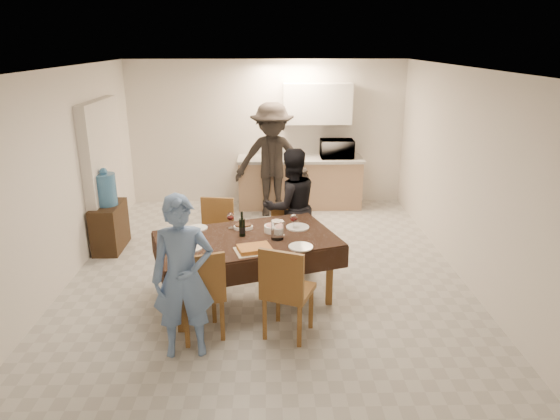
# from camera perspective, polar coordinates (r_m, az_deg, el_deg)

# --- Properties ---
(floor) EXTENTS (5.00, 6.00, 0.02)m
(floor) POSITION_cam_1_polar(r_m,az_deg,el_deg) (6.73, -1.53, -6.77)
(floor) COLOR #B9B9B4
(floor) RESTS_ON ground
(ceiling) EXTENTS (5.00, 6.00, 0.02)m
(ceiling) POSITION_cam_1_polar(r_m,az_deg,el_deg) (6.08, -1.75, 15.93)
(ceiling) COLOR white
(ceiling) RESTS_ON wall_back
(wall_back) EXTENTS (5.00, 0.02, 2.60)m
(wall_back) POSITION_cam_1_polar(r_m,az_deg,el_deg) (9.21, -1.54, 8.78)
(wall_back) COLOR silver
(wall_back) RESTS_ON floor
(wall_front) EXTENTS (5.00, 0.02, 2.60)m
(wall_front) POSITION_cam_1_polar(r_m,az_deg,el_deg) (3.47, -1.86, -8.81)
(wall_front) COLOR silver
(wall_front) RESTS_ON floor
(wall_left) EXTENTS (0.02, 6.00, 2.60)m
(wall_left) POSITION_cam_1_polar(r_m,az_deg,el_deg) (6.77, -23.33, 3.55)
(wall_left) COLOR silver
(wall_left) RESTS_ON floor
(wall_right) EXTENTS (0.02, 6.00, 2.60)m
(wall_right) POSITION_cam_1_polar(r_m,az_deg,el_deg) (6.74, 20.18, 3.87)
(wall_right) COLOR silver
(wall_right) RESTS_ON floor
(stub_partition) EXTENTS (0.15, 1.40, 2.10)m
(stub_partition) POSITION_cam_1_polar(r_m,az_deg,el_deg) (7.90, -19.46, 4.14)
(stub_partition) COLOR beige
(stub_partition) RESTS_ON floor
(kitchen_base_cabinet) EXTENTS (2.20, 0.60, 0.86)m
(kitchen_base_cabinet) POSITION_cam_1_polar(r_m,az_deg,el_deg) (9.11, 2.28, 3.04)
(kitchen_base_cabinet) COLOR tan
(kitchen_base_cabinet) RESTS_ON floor
(kitchen_worktop) EXTENTS (2.24, 0.64, 0.05)m
(kitchen_worktop) POSITION_cam_1_polar(r_m,az_deg,el_deg) (9.00, 2.32, 5.83)
(kitchen_worktop) COLOR #AFAFAA
(kitchen_worktop) RESTS_ON kitchen_base_cabinet
(upper_cabinet) EXTENTS (1.20, 0.34, 0.70)m
(upper_cabinet) POSITION_cam_1_polar(r_m,az_deg,el_deg) (8.99, 4.29, 12.03)
(upper_cabinet) COLOR white
(upper_cabinet) RESTS_ON wall_back
(dining_table) EXTENTS (2.26, 1.73, 0.78)m
(dining_table) POSITION_cam_1_polar(r_m,az_deg,el_deg) (5.71, -3.84, -3.49)
(dining_table) COLOR black
(dining_table) RESTS_ON floor
(chair_near_left) EXTENTS (0.57, 0.58, 0.53)m
(chair_near_left) POSITION_cam_1_polar(r_m,az_deg,el_deg) (5.05, -9.37, -8.63)
(chair_near_left) COLOR brown
(chair_near_left) RESTS_ON floor
(chair_near_right) EXTENTS (0.60, 0.62, 0.55)m
(chair_near_right) POSITION_cam_1_polar(r_m,az_deg,el_deg) (4.99, 1.01, -8.46)
(chair_near_right) COLOR brown
(chair_near_right) RESTS_ON floor
(chair_far_left) EXTENTS (0.49, 0.50, 0.52)m
(chair_far_left) POSITION_cam_1_polar(r_m,az_deg,el_deg) (6.41, -7.59, -2.55)
(chair_far_left) COLOR brown
(chair_far_left) RESTS_ON floor
(chair_far_right) EXTENTS (0.46, 0.46, 0.47)m
(chair_far_right) POSITION_cam_1_polar(r_m,az_deg,el_deg) (6.41, 0.48, -2.97)
(chair_far_right) COLOR brown
(chair_far_right) RESTS_ON floor
(console) EXTENTS (0.37, 0.73, 0.68)m
(console) POSITION_cam_1_polar(r_m,az_deg,el_deg) (7.65, -18.87, -1.84)
(console) COLOR #301F10
(console) RESTS_ON floor
(water_jug) EXTENTS (0.30, 0.30, 0.46)m
(water_jug) POSITION_cam_1_polar(r_m,az_deg,el_deg) (7.48, -19.33, 2.23)
(water_jug) COLOR #4484BE
(water_jug) RESTS_ON console
(wine_bottle) EXTENTS (0.07, 0.07, 0.29)m
(wine_bottle) POSITION_cam_1_polar(r_m,az_deg,el_deg) (5.69, -4.36, -1.60)
(wine_bottle) COLOR black
(wine_bottle) RESTS_ON dining_table
(water_pitcher) EXTENTS (0.14, 0.14, 0.22)m
(water_pitcher) POSITION_cam_1_polar(r_m,az_deg,el_deg) (5.61, -0.31, -2.30)
(water_pitcher) COLOR white
(water_pitcher) RESTS_ON dining_table
(savoury_tart) EXTENTS (0.47, 0.40, 0.05)m
(savoury_tart) POSITION_cam_1_polar(r_m,az_deg,el_deg) (5.33, -2.94, -4.43)
(savoury_tart) COLOR #CB823B
(savoury_tart) RESTS_ON dining_table
(salad_bowl) EXTENTS (0.20, 0.20, 0.08)m
(salad_bowl) POSITION_cam_1_polar(r_m,az_deg,el_deg) (5.84, -0.84, -2.13)
(salad_bowl) COLOR white
(salad_bowl) RESTS_ON dining_table
(mushroom_dish) EXTENTS (0.21, 0.21, 0.04)m
(mushroom_dish) POSITION_cam_1_polar(r_m,az_deg,el_deg) (5.95, -4.22, -1.99)
(mushroom_dish) COLOR white
(mushroom_dish) RESTS_ON dining_table
(wine_glass_a) EXTENTS (0.09, 0.09, 0.21)m
(wine_glass_a) POSITION_cam_1_polar(r_m,az_deg,el_deg) (5.48, -9.74, -3.15)
(wine_glass_a) COLOR white
(wine_glass_a) RESTS_ON dining_table
(wine_glass_b) EXTENTS (0.09, 0.09, 0.19)m
(wine_glass_b) POSITION_cam_1_polar(r_m,az_deg,el_deg) (5.90, 1.58, -1.33)
(wine_glass_b) COLOR white
(wine_glass_b) RESTS_ON dining_table
(wine_glass_c) EXTENTS (0.09, 0.09, 0.20)m
(wine_glass_c) POSITION_cam_1_polar(r_m,az_deg,el_deg) (5.95, -5.67, -1.18)
(wine_glass_c) COLOR white
(wine_glass_c) RESTS_ON dining_table
(plate_near_left) EXTENTS (0.27, 0.27, 0.02)m
(plate_near_left) POSITION_cam_1_polar(r_m,az_deg,el_deg) (5.48, -10.27, -4.27)
(plate_near_left) COLOR white
(plate_near_left) RESTS_ON dining_table
(plate_near_right) EXTENTS (0.27, 0.27, 0.02)m
(plate_near_right) POSITION_cam_1_polar(r_m,az_deg,el_deg) (5.42, 2.39, -4.22)
(plate_near_right) COLOR white
(plate_near_right) RESTS_ON dining_table
(plate_far_left) EXTENTS (0.24, 0.24, 0.01)m
(plate_far_left) POSITION_cam_1_polar(r_m,az_deg,el_deg) (6.03, -9.44, -2.04)
(plate_far_left) COLOR white
(plate_far_left) RESTS_ON dining_table
(plate_far_right) EXTENTS (0.28, 0.28, 0.02)m
(plate_far_right) POSITION_cam_1_polar(r_m,az_deg,el_deg) (5.98, 2.03, -1.97)
(plate_far_right) COLOR white
(plate_far_right) RESTS_ON dining_table
(microwave) EXTENTS (0.58, 0.40, 0.32)m
(microwave) POSITION_cam_1_polar(r_m,az_deg,el_deg) (9.02, 6.53, 6.97)
(microwave) COLOR white
(microwave) RESTS_ON kitchen_worktop
(person_near) EXTENTS (0.63, 0.46, 1.61)m
(person_near) POSITION_cam_1_polar(r_m,az_deg,el_deg) (4.79, -11.02, -7.59)
(person_near) COLOR #5F80B5
(person_near) RESTS_ON floor
(person_far) EXTENTS (0.94, 0.84, 1.59)m
(person_far) POSITION_cam_1_polar(r_m,az_deg,el_deg) (6.68, 1.24, 0.38)
(person_far) COLOR black
(person_far) RESTS_ON floor
(person_kitchen) EXTENTS (1.26, 0.72, 1.95)m
(person_kitchen) POSITION_cam_1_polar(r_m,az_deg,el_deg) (8.52, -0.91, 5.71)
(person_kitchen) COLOR black
(person_kitchen) RESTS_ON floor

